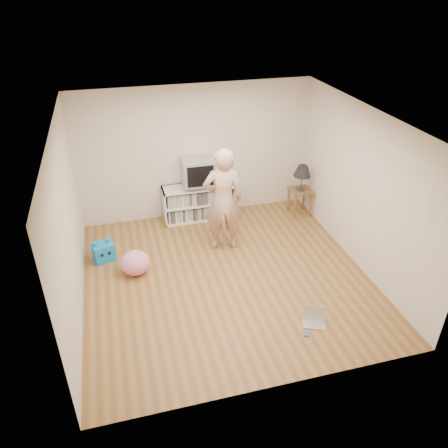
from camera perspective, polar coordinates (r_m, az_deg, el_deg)
name	(u,v)px	position (r m, az deg, el deg)	size (l,w,h in m)	color
ground	(226,276)	(7.18, 0.23, -6.87)	(4.50, 4.50, 0.00)	brown
walls	(226,206)	(6.48, 0.25, 2.31)	(4.52, 4.52, 2.60)	beige
ceiling	(226,121)	(5.98, 0.28, 13.36)	(4.50, 4.50, 0.01)	white
media_unit	(198,202)	(8.67, -3.35, 2.90)	(1.40, 0.45, 0.70)	white
dvd_deck	(198,185)	(8.49, -3.41, 5.16)	(0.45, 0.35, 0.07)	gray
crt_tv	(198,171)	(8.37, -3.46, 6.91)	(0.60, 0.53, 0.50)	#96969B
side_table	(300,196)	(8.89, 9.90, 3.67)	(0.42, 0.42, 0.55)	brown
table_lamp	(302,171)	(8.67, 10.21, 6.77)	(0.34, 0.34, 0.52)	#333333
person	(223,200)	(7.45, -0.13, 3.13)	(0.68, 0.45, 1.87)	tan
laptop	(314,318)	(6.47, 11.72, -11.98)	(0.39, 0.36, 0.22)	silver
playing_cards	(306,334)	(6.29, 10.67, -13.93)	(0.07, 0.09, 0.02)	#435EB3
plush_blue	(104,252)	(7.75, -15.46, -3.51)	(0.40, 0.36, 0.39)	#0D82CF
plush_pink	(135,263)	(7.29, -11.53, -4.98)	(0.47, 0.47, 0.40)	pink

